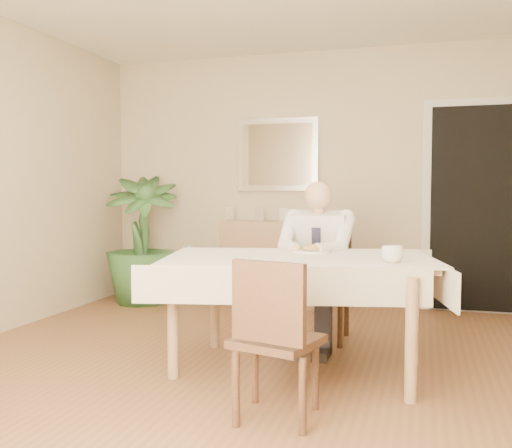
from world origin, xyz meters
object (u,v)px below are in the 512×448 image
(sideboard, at_px, (274,263))
(potted_palm, at_px, (142,239))
(coffee_mug, at_px, (392,254))
(chair_far, at_px, (322,273))
(chair_near, at_px, (274,332))
(seated_man, at_px, (315,255))
(dining_table, at_px, (299,269))

(sideboard, distance_m, potted_palm, 1.40)
(coffee_mug, bearing_deg, chair_far, 119.95)
(chair_near, relative_size, potted_palm, 0.63)
(potted_palm, bearing_deg, seated_man, -29.09)
(chair_near, xyz_separation_m, sideboard, (-0.77, 2.94, -0.04))
(potted_palm, bearing_deg, dining_table, -40.25)
(chair_far, bearing_deg, potted_palm, 156.83)
(chair_near, bearing_deg, sideboard, 119.82)
(potted_palm, bearing_deg, coffee_mug, -35.53)
(chair_near, relative_size, coffee_mug, 6.58)
(sideboard, bearing_deg, potted_palm, -160.28)
(chair_far, relative_size, coffee_mug, 7.19)
(chair_far, height_order, seated_man, seated_man)
(chair_far, xyz_separation_m, coffee_mug, (0.60, -1.04, 0.29))
(chair_far, height_order, coffee_mug, chair_far)
(seated_man, xyz_separation_m, coffee_mug, (0.60, -0.75, 0.11))
(potted_palm, bearing_deg, sideboard, 14.40)
(coffee_mug, height_order, sideboard, sideboard)
(chair_near, distance_m, coffee_mug, 0.95)
(dining_table, distance_m, potted_palm, 2.68)
(dining_table, bearing_deg, chair_far, 77.54)
(chair_far, bearing_deg, chair_near, -88.65)
(chair_near, height_order, potted_palm, potted_palm)
(dining_table, height_order, seated_man, seated_man)
(coffee_mug, height_order, potted_palm, potted_palm)
(chair_near, distance_m, seated_man, 1.47)
(potted_palm, bearing_deg, chair_far, -22.53)
(dining_table, distance_m, seated_man, 0.59)
(coffee_mug, distance_m, sideboard, 2.61)
(chair_far, relative_size, sideboard, 0.86)
(chair_far, distance_m, seated_man, 0.34)
(dining_table, bearing_deg, sideboard, 96.51)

